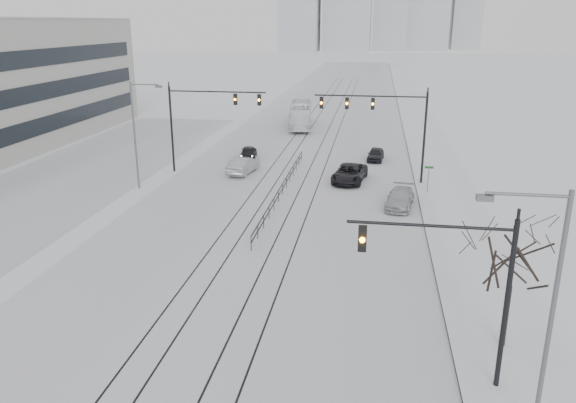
# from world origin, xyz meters

# --- Properties ---
(road) EXTENTS (22.00, 260.00, 0.02)m
(road) POSITION_xyz_m (0.00, 60.00, 0.01)
(road) COLOR silver
(road) RESTS_ON ground
(sidewalk_east) EXTENTS (5.00, 260.00, 0.16)m
(sidewalk_east) POSITION_xyz_m (13.50, 60.00, 0.08)
(sidewalk_east) COLOR silver
(sidewalk_east) RESTS_ON ground
(curb) EXTENTS (0.10, 260.00, 0.12)m
(curb) POSITION_xyz_m (11.05, 60.00, 0.06)
(curb) COLOR gray
(curb) RESTS_ON ground
(parking_strip) EXTENTS (14.00, 60.00, 0.03)m
(parking_strip) POSITION_xyz_m (-20.00, 35.00, 0.01)
(parking_strip) COLOR silver
(parking_strip) RESTS_ON ground
(tram_rails) EXTENTS (5.30, 180.00, 0.01)m
(tram_rails) POSITION_xyz_m (-0.00, 40.00, 0.02)
(tram_rails) COLOR black
(tram_rails) RESTS_ON ground
(traffic_mast_near) EXTENTS (6.10, 0.37, 7.00)m
(traffic_mast_near) POSITION_xyz_m (10.79, 6.00, 4.56)
(traffic_mast_near) COLOR black
(traffic_mast_near) RESTS_ON ground
(traffic_mast_ne) EXTENTS (9.60, 0.37, 8.00)m
(traffic_mast_ne) POSITION_xyz_m (8.15, 34.99, 5.76)
(traffic_mast_ne) COLOR black
(traffic_mast_ne) RESTS_ON ground
(traffic_mast_nw) EXTENTS (9.10, 0.37, 8.00)m
(traffic_mast_nw) POSITION_xyz_m (-8.52, 36.00, 5.57)
(traffic_mast_nw) COLOR black
(traffic_mast_nw) RESTS_ON ground
(street_light_east) EXTENTS (2.73, 0.25, 9.00)m
(street_light_east) POSITION_xyz_m (12.70, 3.00, 5.21)
(street_light_east) COLOR #595B60
(street_light_east) RESTS_ON ground
(street_light_west) EXTENTS (2.73, 0.25, 9.00)m
(street_light_west) POSITION_xyz_m (-12.20, 30.00, 5.21)
(street_light_west) COLOR #595B60
(street_light_west) RESTS_ON ground
(bare_tree) EXTENTS (4.40, 4.40, 6.10)m
(bare_tree) POSITION_xyz_m (13.20, 9.00, 4.49)
(bare_tree) COLOR black
(bare_tree) RESTS_ON ground
(median_fence) EXTENTS (0.06, 24.00, 1.00)m
(median_fence) POSITION_xyz_m (0.00, 30.00, 0.53)
(median_fence) COLOR black
(median_fence) RESTS_ON ground
(street_sign) EXTENTS (0.70, 0.06, 2.40)m
(street_sign) POSITION_xyz_m (11.80, 32.00, 1.61)
(street_sign) COLOR #595B60
(street_sign) RESTS_ON ground
(sedan_sb_inner) EXTENTS (2.05, 4.05, 1.32)m
(sedan_sb_inner) POSITION_xyz_m (-5.66, 42.39, 0.66)
(sedan_sb_inner) COLOR black
(sedan_sb_inner) RESTS_ON ground
(sedan_sb_outer) EXTENTS (2.32, 4.91, 1.55)m
(sedan_sb_outer) POSITION_xyz_m (-4.77, 36.23, 0.78)
(sedan_sb_outer) COLOR #97999E
(sedan_sb_outer) RESTS_ON ground
(sedan_nb_front) EXTENTS (3.30, 5.81, 1.53)m
(sedan_nb_front) POSITION_xyz_m (5.24, 34.82, 0.76)
(sedan_nb_front) COLOR black
(sedan_nb_front) RESTS_ON ground
(sedan_nb_right) EXTENTS (2.61, 4.97, 1.37)m
(sedan_nb_right) POSITION_xyz_m (9.43, 28.25, 0.69)
(sedan_nb_right) COLOR #A9ACB1
(sedan_nb_right) RESTS_ON ground
(sedan_nb_far) EXTENTS (1.89, 3.94, 1.30)m
(sedan_nb_far) POSITION_xyz_m (7.47, 43.30, 0.65)
(sedan_nb_far) COLOR black
(sedan_nb_far) RESTS_ON ground
(box_truck) EXTENTS (4.00, 11.93, 3.26)m
(box_truck) POSITION_xyz_m (-2.68, 60.96, 1.63)
(box_truck) COLOR white
(box_truck) RESTS_ON ground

